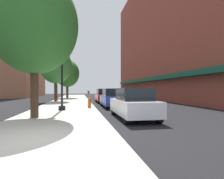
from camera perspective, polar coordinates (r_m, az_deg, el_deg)
ground_plane at (r=23.83m, az=-3.17°, el=-3.77°), size 90.00×90.00×0.00m
sidewalk_slab at (r=24.68m, az=-12.74°, el=-3.50°), size 4.80×50.00×0.12m
building_right_brick at (r=32.29m, az=16.55°, el=16.97°), size 6.80×40.00×22.01m
building_far_background at (r=44.89m, az=-26.04°, el=9.39°), size 6.80×18.00×17.77m
lamppost at (r=13.45m, az=-15.38°, el=6.93°), size 0.48×0.48×5.90m
fire_hydrant at (r=14.85m, az=-7.09°, el=-4.09°), size 0.33×0.26×0.79m
parking_meter_near at (r=19.89m, az=-7.45°, el=-1.79°), size 0.14×0.09×1.31m
parking_meter_far at (r=18.64m, az=-7.26°, el=-1.92°), size 0.14×0.09×1.31m
tree_near at (r=23.85m, az=-17.17°, el=7.18°), size 3.92×3.92×6.70m
tree_mid at (r=31.93m, az=-13.81°, el=4.92°), size 4.03×4.03×6.51m
tree_far at (r=10.86m, az=-23.09°, el=18.22°), size 4.52×4.52×7.47m
car_white at (r=10.02m, az=6.65°, el=-4.44°), size 1.80×4.30×1.66m
car_blue at (r=16.14m, az=0.17°, el=-2.72°), size 1.80×4.30×1.66m
car_red at (r=21.86m, az=-2.55°, el=-1.99°), size 1.80×4.30×1.66m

